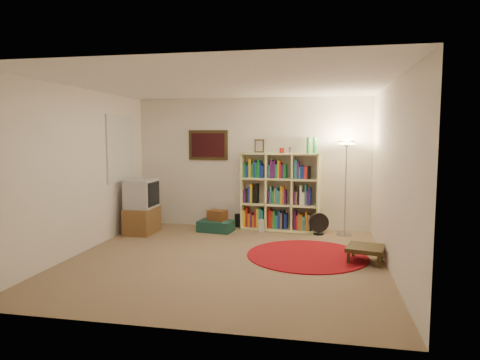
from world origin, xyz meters
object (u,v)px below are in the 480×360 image
(floor_lamp, at_px, (346,157))
(side_table, at_px, (366,249))
(bookshelf, at_px, (279,193))
(tv_stand, at_px, (142,207))
(floor_fan, at_px, (319,224))
(suitcase, at_px, (216,226))

(floor_lamp, relative_size, side_table, 2.80)
(bookshelf, bearing_deg, tv_stand, -157.20)
(bookshelf, relative_size, floor_fan, 4.40)
(bookshelf, height_order, tv_stand, bookshelf)
(suitcase, bearing_deg, bookshelf, 27.15)
(floor_lamp, height_order, suitcase, floor_lamp)
(floor_lamp, distance_m, side_table, 2.03)
(bookshelf, xyz_separation_m, floor_lamp, (1.20, -0.27, 0.70))
(tv_stand, distance_m, suitcase, 1.40)
(floor_lamp, bearing_deg, tv_stand, -172.08)
(floor_fan, xyz_separation_m, tv_stand, (-3.19, -0.47, 0.28))
(tv_stand, bearing_deg, suitcase, 17.13)
(bookshelf, xyz_separation_m, suitcase, (-1.14, -0.39, -0.61))
(bookshelf, height_order, side_table, bookshelf)
(side_table, bearing_deg, bookshelf, 127.00)
(suitcase, bearing_deg, floor_lamp, 11.22)
(floor_fan, xyz_separation_m, suitcase, (-1.89, -0.09, -0.10))
(floor_lamp, bearing_deg, floor_fan, -175.06)
(tv_stand, xyz_separation_m, side_table, (3.86, -1.11, -0.28))
(side_table, bearing_deg, floor_fan, 112.95)
(bookshelf, distance_m, tv_stand, 2.57)
(floor_lamp, height_order, tv_stand, floor_lamp)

